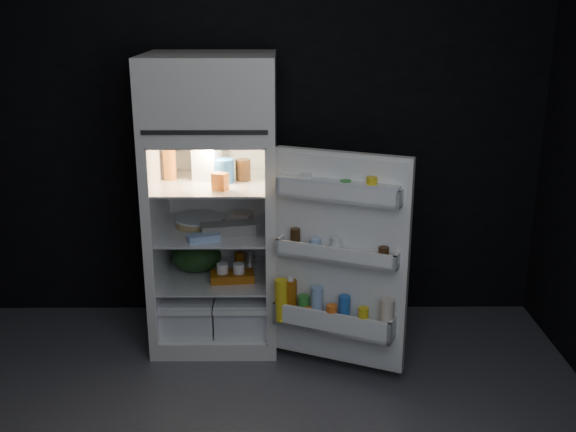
{
  "coord_description": "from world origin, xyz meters",
  "views": [
    {
      "loc": [
        0.3,
        -2.64,
        2.06
      ],
      "look_at": [
        0.33,
        1.0,
        0.9
      ],
      "focal_mm": 42.0,
      "sensor_mm": 36.0,
      "label": 1
    }
  ],
  "objects_px": {
    "refrigerator": "(214,192)",
    "yogurt_tray": "(232,277)",
    "egg_carton": "(228,229)",
    "milk_jug": "(207,160)",
    "fridge_door": "(337,264)"
  },
  "relations": [
    {
      "from": "refrigerator",
      "to": "yogurt_tray",
      "type": "distance_m",
      "value": 0.53
    },
    {
      "from": "egg_carton",
      "to": "yogurt_tray",
      "type": "relative_size",
      "value": 1.21
    },
    {
      "from": "egg_carton",
      "to": "refrigerator",
      "type": "bearing_deg",
      "value": 110.83
    },
    {
      "from": "refrigerator",
      "to": "egg_carton",
      "type": "height_order",
      "value": "refrigerator"
    },
    {
      "from": "milk_jug",
      "to": "yogurt_tray",
      "type": "height_order",
      "value": "milk_jug"
    },
    {
      "from": "yogurt_tray",
      "to": "milk_jug",
      "type": "bearing_deg",
      "value": 125.11
    },
    {
      "from": "refrigerator",
      "to": "fridge_door",
      "type": "relative_size",
      "value": 1.46
    },
    {
      "from": "refrigerator",
      "to": "yogurt_tray",
      "type": "bearing_deg",
      "value": -50.96
    },
    {
      "from": "refrigerator",
      "to": "milk_jug",
      "type": "xyz_separation_m",
      "value": [
        -0.04,
        0.04,
        0.19
      ]
    },
    {
      "from": "egg_carton",
      "to": "fridge_door",
      "type": "bearing_deg",
      "value": -42.88
    },
    {
      "from": "fridge_door",
      "to": "yogurt_tray",
      "type": "relative_size",
      "value": 4.59
    },
    {
      "from": "egg_carton",
      "to": "yogurt_tray",
      "type": "bearing_deg",
      "value": 16.14
    },
    {
      "from": "milk_jug",
      "to": "yogurt_tray",
      "type": "distance_m",
      "value": 0.73
    },
    {
      "from": "fridge_door",
      "to": "yogurt_tray",
      "type": "distance_m",
      "value": 0.76
    },
    {
      "from": "refrigerator",
      "to": "fridge_door",
      "type": "distance_m",
      "value": 0.93
    }
  ]
}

